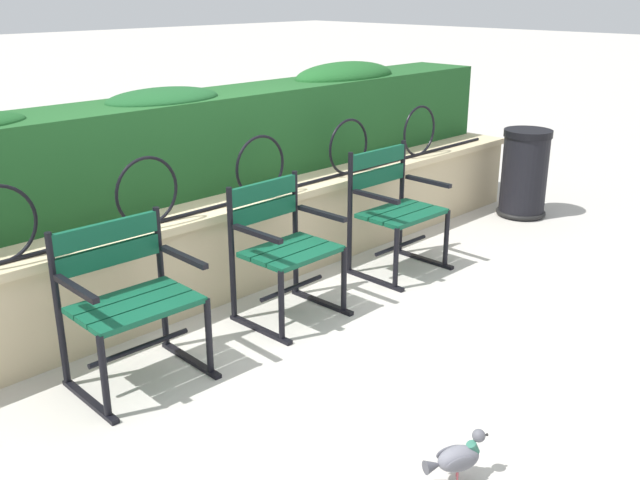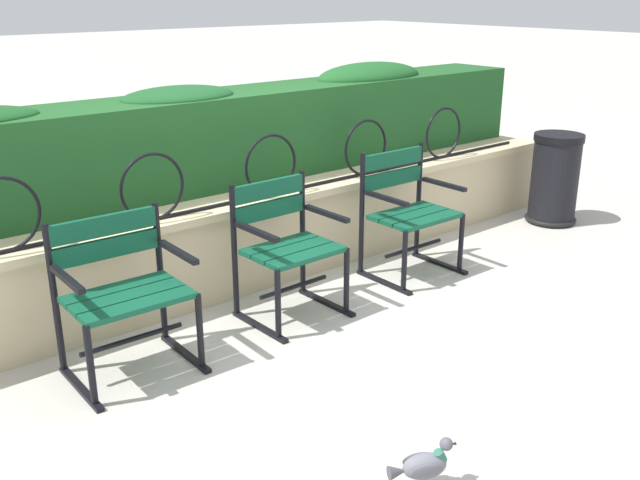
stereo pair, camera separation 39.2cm
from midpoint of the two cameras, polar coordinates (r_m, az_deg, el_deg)
name	(u,v)px [view 2 (the right image)]	position (r m, az deg, el deg)	size (l,w,h in m)	color
ground_plane	(334,332)	(4.33, 3.77, -7.38)	(60.00, 60.00, 0.00)	#BCB7AD
stone_wall	(242,241)	(4.89, -3.92, -0.16)	(6.20, 0.41, 0.62)	#C6B289
iron_arch_fence	(220,179)	(4.57, -5.57, 4.84)	(5.69, 0.02, 0.42)	black
hedge_row	(205,135)	(5.10, -6.94, 8.26)	(6.08, 0.58, 0.75)	#1E5123
park_chair_left	(122,289)	(3.84, -12.72, -3.86)	(0.65, 0.54, 0.84)	#0F4C33
park_chair_centre	(286,244)	(4.40, -0.22, -0.38)	(0.59, 0.53, 0.85)	#0F4C33
park_chair_right	(407,209)	(5.12, 9.15, 2.41)	(0.62, 0.53, 0.89)	#0F4C33
pigeon_far_side	(424,465)	(3.12, 12.00, -17.22)	(0.28, 0.18, 0.22)	slate
trash_bin	(554,181)	(6.59, 19.81, 4.44)	(0.44, 0.44, 0.78)	black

